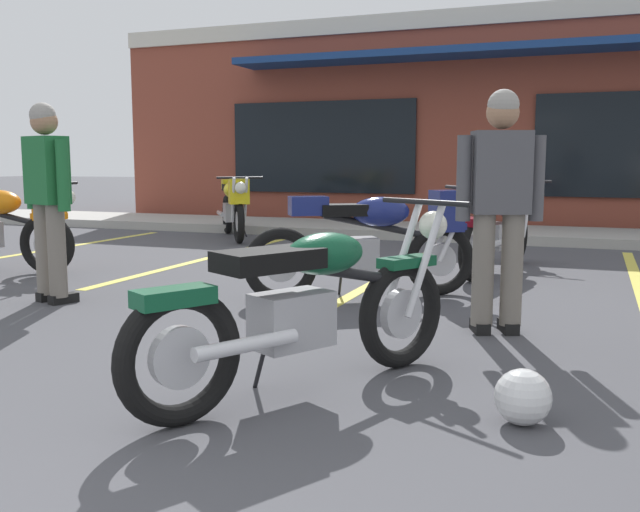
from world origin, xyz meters
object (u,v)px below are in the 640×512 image
(motorcycle_orange_scrambler, at_px, (233,205))
(helmet_on_pavement, at_px, (523,397))
(motorcycle_black_cruiser, at_px, (375,238))
(person_in_shorts_foreground, at_px, (500,197))
(motorcycle_foreground_classic, at_px, (308,305))
(person_by_back_row, at_px, (48,191))
(motorcycle_red_sportbike, at_px, (498,229))

(motorcycle_orange_scrambler, height_order, helmet_on_pavement, motorcycle_orange_scrambler)
(motorcycle_black_cruiser, distance_m, person_in_shorts_foreground, 1.55)
(motorcycle_foreground_classic, height_order, helmet_on_pavement, motorcycle_foreground_classic)
(person_by_back_row, height_order, helmet_on_pavement, person_by_back_row)
(helmet_on_pavement, bearing_deg, motorcycle_red_sportbike, 98.60)
(person_in_shorts_foreground, distance_m, person_by_back_row, 3.67)
(person_in_shorts_foreground, bearing_deg, motorcycle_black_cruiser, 141.21)
(person_in_shorts_foreground, bearing_deg, motorcycle_foreground_classic, -114.52)
(person_in_shorts_foreground, xyz_separation_m, person_by_back_row, (-3.67, -0.24, 0.00))
(person_in_shorts_foreground, height_order, helmet_on_pavement, person_in_shorts_foreground)
(helmet_on_pavement, bearing_deg, motorcycle_foreground_classic, 176.11)
(motorcycle_foreground_classic, relative_size, motorcycle_orange_scrambler, 1.05)
(motorcycle_black_cruiser, height_order, person_by_back_row, person_by_back_row)
(helmet_on_pavement, bearing_deg, motorcycle_orange_scrambler, 127.34)
(motorcycle_foreground_classic, distance_m, helmet_on_pavement, 1.14)
(person_by_back_row, bearing_deg, motorcycle_orange_scrambler, 100.14)
(motorcycle_red_sportbike, relative_size, person_by_back_row, 1.25)
(person_in_shorts_foreground, height_order, person_by_back_row, same)
(motorcycle_foreground_classic, bearing_deg, person_by_back_row, 154.30)
(person_by_back_row, bearing_deg, helmet_on_pavement, -20.25)
(motorcycle_foreground_classic, relative_size, person_by_back_row, 1.14)
(helmet_on_pavement, bearing_deg, person_in_shorts_foreground, 101.15)
(motorcycle_black_cruiser, bearing_deg, motorcycle_foreground_classic, -80.99)
(motorcycle_red_sportbike, height_order, person_by_back_row, person_by_back_row)
(motorcycle_orange_scrambler, relative_size, helmet_on_pavement, 6.99)
(person_in_shorts_foreground, bearing_deg, motorcycle_orange_scrambler, 134.14)
(motorcycle_black_cruiser, relative_size, helmet_on_pavement, 7.09)
(motorcycle_orange_scrambler, bearing_deg, helmet_on_pavement, -52.66)
(motorcycle_orange_scrambler, height_order, person_by_back_row, person_by_back_row)
(motorcycle_foreground_classic, xyz_separation_m, motorcycle_black_cruiser, (-0.41, 2.58, 0.07))
(motorcycle_red_sportbike, height_order, helmet_on_pavement, motorcycle_red_sportbike)
(motorcycle_foreground_classic, height_order, person_in_shorts_foreground, person_in_shorts_foreground)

